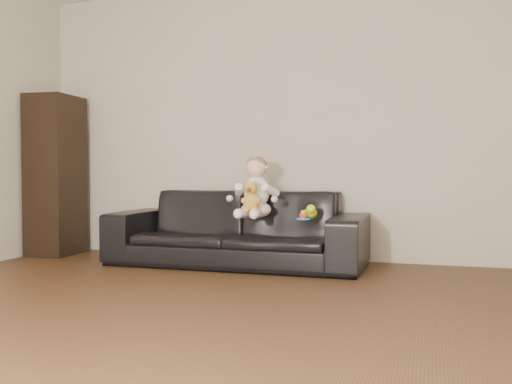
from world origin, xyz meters
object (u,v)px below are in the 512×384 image
(cabinet, at_px, (56,175))
(teddy_bear, at_px, (251,197))
(toy_rattle, at_px, (303,216))
(baby, at_px, (256,191))
(toy_green, at_px, (310,213))
(toy_blue_disc, at_px, (304,219))
(sofa, at_px, (237,228))

(cabinet, bearing_deg, teddy_bear, -13.81)
(cabinet, xyz_separation_m, toy_rattle, (2.57, -0.30, -0.32))
(baby, bearing_deg, toy_green, 5.46)
(cabinet, distance_m, toy_green, 2.64)
(baby, height_order, toy_blue_disc, baby)
(baby, bearing_deg, toy_blue_disc, -5.59)
(baby, bearing_deg, toy_rattle, -7.72)
(sofa, distance_m, toy_rattle, 0.68)
(sofa, xyz_separation_m, toy_rattle, (0.64, -0.20, 0.14))
(toy_rattle, xyz_separation_m, toy_blue_disc, (-0.00, 0.02, -0.03))
(cabinet, bearing_deg, toy_blue_disc, -9.97)
(teddy_bear, height_order, toy_blue_disc, teddy_bear)
(baby, bearing_deg, sofa, 151.74)
(teddy_bear, distance_m, toy_rattle, 0.45)
(baby, xyz_separation_m, teddy_bear, (0.01, -0.16, -0.05))
(toy_green, xyz_separation_m, toy_blue_disc, (-0.04, -0.09, -0.04))
(cabinet, distance_m, teddy_bear, 2.19)
(baby, relative_size, teddy_bear, 2.06)
(sofa, distance_m, cabinet, 1.99)
(cabinet, relative_size, toy_blue_disc, 13.83)
(teddy_bear, distance_m, toy_green, 0.51)
(baby, relative_size, toy_blue_disc, 4.60)
(cabinet, height_order, teddy_bear, cabinet)
(teddy_bear, xyz_separation_m, toy_blue_disc, (0.42, 0.10, -0.18))
(toy_green, relative_size, toy_rattle, 2.01)
(sofa, bearing_deg, baby, -29.73)
(toy_rattle, distance_m, toy_blue_disc, 0.03)
(toy_blue_disc, bearing_deg, sofa, 164.24)
(cabinet, xyz_separation_m, toy_blue_disc, (2.57, -0.28, -0.35))
(teddy_bear, distance_m, toy_blue_disc, 0.47)
(toy_blue_disc, bearing_deg, cabinet, 173.79)
(cabinet, xyz_separation_m, teddy_bear, (2.15, -0.38, -0.17))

